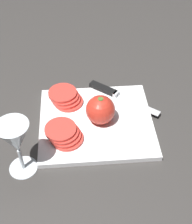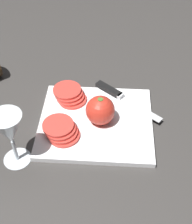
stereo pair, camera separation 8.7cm
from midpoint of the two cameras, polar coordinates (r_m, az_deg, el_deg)
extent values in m
plane|color=#383533|center=(0.91, -7.58, -2.60)|extent=(3.00, 3.00, 0.00)
cube|color=white|center=(0.90, -2.77, -1.83)|extent=(0.32, 0.29, 0.02)
cylinder|color=silver|center=(0.84, -16.10, -9.88)|extent=(0.07, 0.07, 0.00)
cylinder|color=silver|center=(0.81, -16.61, -8.41)|extent=(0.01, 0.01, 0.07)
cone|color=silver|center=(0.75, -17.83, -4.81)|extent=(0.08, 0.08, 0.09)
cone|color=#DBCC84|center=(0.77, -17.41, -6.06)|extent=(0.03, 0.03, 0.04)
sphere|color=red|center=(0.86, -2.07, 0.16)|extent=(0.08, 0.08, 0.08)
cylinder|color=#47702D|center=(0.84, -2.13, 2.02)|extent=(0.01, 0.01, 0.01)
cube|color=silver|center=(0.94, 4.88, 1.23)|extent=(0.13, 0.11, 0.00)
cube|color=silver|center=(0.96, 1.09, 3.17)|extent=(0.02, 0.03, 0.01)
cube|color=black|center=(0.98, -1.21, 4.17)|extent=(0.09, 0.08, 0.01)
cylinder|color=#D63D33|center=(0.95, -7.72, 1.72)|extent=(0.09, 0.09, 0.01)
cylinder|color=#D63D33|center=(0.95, -8.08, 2.26)|extent=(0.09, 0.09, 0.01)
cylinder|color=#D63D33|center=(0.95, -8.43, 2.80)|extent=(0.09, 0.09, 0.01)
cylinder|color=#D63D33|center=(0.95, -8.79, 3.35)|extent=(0.09, 0.09, 0.01)
cylinder|color=#D63D33|center=(0.85, -8.18, -4.98)|extent=(0.09, 0.09, 0.01)
cylinder|color=#D63D33|center=(0.85, -8.61, -4.42)|extent=(0.09, 0.09, 0.01)
cylinder|color=#D63D33|center=(0.85, -9.04, -3.85)|extent=(0.09, 0.09, 0.01)
cylinder|color=#D63D33|center=(0.84, -9.47, -3.28)|extent=(0.09, 0.09, 0.01)
camera|label=1|loc=(0.04, -92.87, -2.87)|focal=50.00mm
camera|label=2|loc=(0.04, 87.13, 2.87)|focal=50.00mm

